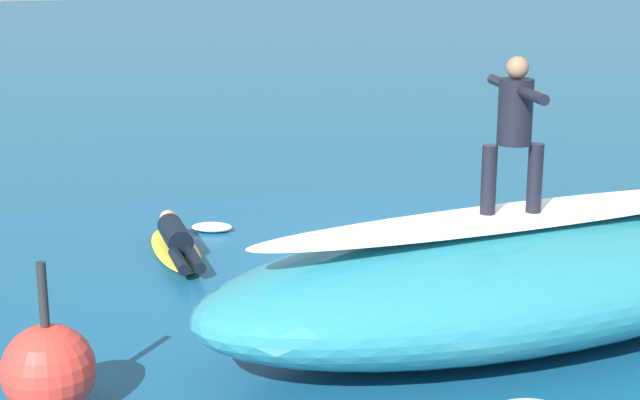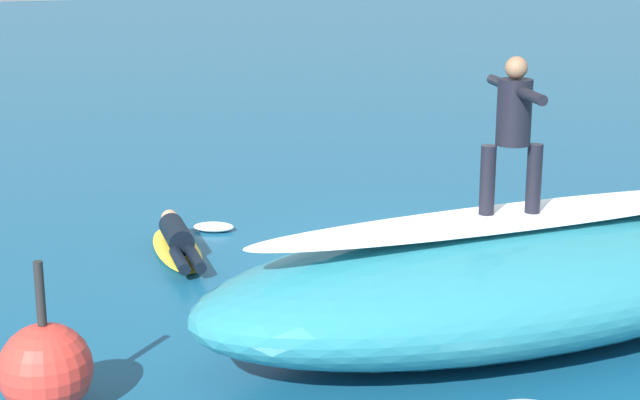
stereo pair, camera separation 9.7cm
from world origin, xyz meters
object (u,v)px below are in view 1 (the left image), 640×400
Objects in this scene: surfer_riding at (515,124)px; surfer_paddling at (177,238)px; surfboard_riding at (510,218)px; surfboard_paddling at (176,250)px; buoy_marker at (48,370)px.

surfer_paddling is (1.74, -3.93, -1.84)m from surfer_riding.
surfboard_riding reaches higher than surfboard_paddling.
surfer_paddling is 4.15m from buoy_marker.
surfboard_riding is at bearing 0.00° from surfer_riding.
surfboard_paddling is (1.71, -4.06, -1.14)m from surfboard_riding.
surfboard_paddling is at bearing 0.00° from surfer_paddling.
surfboard_paddling is 1.53× the size of buoy_marker.
surfboard_riding is at bearing -143.83° from surfer_paddling.
surfboard_riding is 1.62× the size of buoy_marker.
surfer_riding reaches higher than buoy_marker.
surfer_paddling is (0.03, 0.13, 0.18)m from surfboard_paddling.
surfboard_riding is 0.88m from surfer_riding.
buoy_marker is at bearing 13.54° from surfer_riding.
surfer_riding is 0.75× the size of surfboard_paddling.
surfer_riding is 1.15× the size of buoy_marker.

